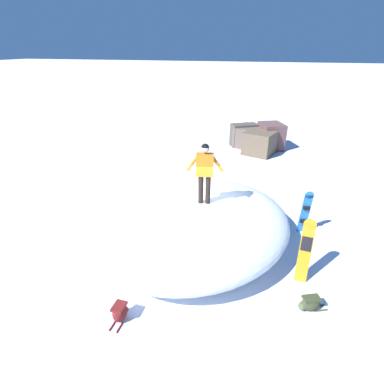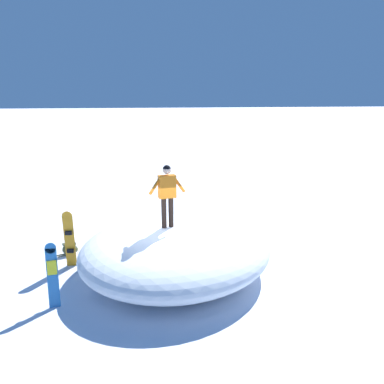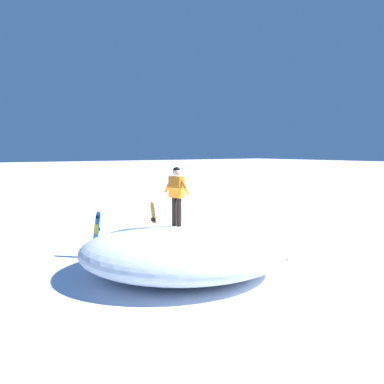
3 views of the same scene
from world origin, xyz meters
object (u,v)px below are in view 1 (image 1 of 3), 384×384
object	(u,v)px
snowboard_secondary_upright	(305,212)
backpack_far	(120,312)
backpack_near	(310,303)
snowboard_primary_upright	(305,250)
snowboarder_standing	(205,169)

from	to	relation	value
snowboard_secondary_upright	backpack_far	xyz separation A→B (m)	(4.66, -3.84, -0.58)
backpack_near	snowboard_primary_upright	bearing A→B (deg)	-170.19
snowboard_primary_upright	backpack_near	size ratio (longest dim) A/B	2.54
snowboarder_standing	backpack_near	xyz separation A→B (m)	(1.82, 2.95, -2.22)
backpack_near	backpack_far	xyz separation A→B (m)	(1.47, -3.93, 0.02)
snowboard_primary_upright	backpack_near	distance (m)	1.25
backpack_far	snowboarder_standing	bearing A→B (deg)	163.38
snowboarder_standing	snowboard_primary_upright	world-z (taller)	snowboarder_standing
backpack_near	backpack_far	bearing A→B (deg)	-69.51
snowboard_primary_upright	backpack_far	world-z (taller)	snowboard_primary_upright
backpack_far	backpack_near	bearing A→B (deg)	110.49
snowboard_primary_upright	backpack_near	world-z (taller)	snowboard_primary_upright
snowboard_secondary_upright	backpack_far	size ratio (longest dim) A/B	2.70
snowboard_primary_upright	backpack_far	size ratio (longest dim) A/B	3.03
snowboard_secondary_upright	backpack_far	bearing A→B (deg)	-39.49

